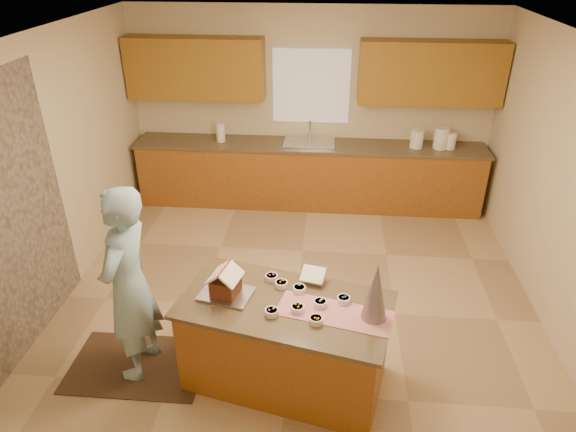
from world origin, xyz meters
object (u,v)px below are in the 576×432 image
object	(u,v)px
tinsel_tree	(376,292)
gingerbread_house	(225,283)
boy	(129,286)
island_base	(285,344)

from	to	relation	value
tinsel_tree	gingerbread_house	xyz separation A→B (m)	(-1.20, 0.18, -0.13)
boy	island_base	bearing A→B (deg)	94.31
island_base	gingerbread_house	world-z (taller)	gingerbread_house
island_base	boy	world-z (taller)	boy
tinsel_tree	gingerbread_house	size ratio (longest dim) A/B	1.64
tinsel_tree	gingerbread_house	distance (m)	1.22
gingerbread_house	tinsel_tree	bearing A→B (deg)	-8.69
tinsel_tree	island_base	bearing A→B (deg)	170.68
tinsel_tree	boy	world-z (taller)	boy
boy	gingerbread_house	world-z (taller)	boy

